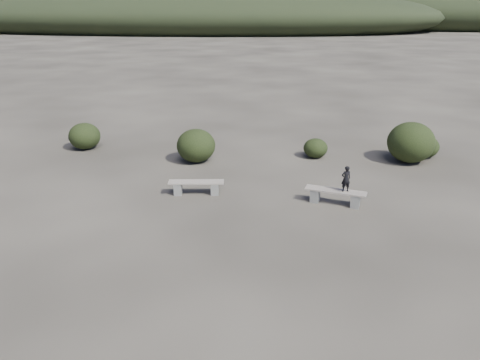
# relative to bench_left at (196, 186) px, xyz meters

# --- Properties ---
(ground) EXTENTS (1200.00, 1200.00, 0.00)m
(ground) POSITION_rel_bench_left_xyz_m (1.88, -4.87, -0.28)
(ground) COLOR #2C2722
(ground) RESTS_ON ground
(bench_left) EXTENTS (1.86, 0.61, 0.46)m
(bench_left) POSITION_rel_bench_left_xyz_m (0.00, 0.00, 0.00)
(bench_left) COLOR slate
(bench_left) RESTS_ON ground
(bench_right) EXTENTS (1.94, 0.83, 0.48)m
(bench_right) POSITION_rel_bench_left_xyz_m (4.52, -0.31, 0.01)
(bench_right) COLOR slate
(bench_right) RESTS_ON ground
(seated_person) EXTENTS (0.36, 0.29, 0.84)m
(seated_person) POSITION_rel_bench_left_xyz_m (4.80, -0.37, 0.62)
(seated_person) COLOR black
(seated_person) RESTS_ON bench_right
(shrub_b) EXTENTS (1.53, 1.53, 1.31)m
(shrub_b) POSITION_rel_bench_left_xyz_m (-0.67, 3.32, 0.38)
(shrub_b) COLOR black
(shrub_b) RESTS_ON ground
(shrub_c) EXTENTS (0.98, 0.98, 0.79)m
(shrub_c) POSITION_rel_bench_left_xyz_m (4.07, 4.37, 0.12)
(shrub_c) COLOR black
(shrub_c) RESTS_ON ground
(shrub_d) EXTENTS (1.83, 1.83, 1.60)m
(shrub_d) POSITION_rel_bench_left_xyz_m (7.77, 4.23, 0.52)
(shrub_d) COLOR black
(shrub_d) RESTS_ON ground
(shrub_e) EXTENTS (1.07, 1.07, 0.89)m
(shrub_e) POSITION_rel_bench_left_xyz_m (8.54, 4.90, 0.17)
(shrub_e) COLOR black
(shrub_e) RESTS_ON ground
(shrub_f) EXTENTS (1.33, 1.33, 1.13)m
(shrub_f) POSITION_rel_bench_left_xyz_m (-5.79, 4.45, 0.29)
(shrub_f) COLOR black
(shrub_f) RESTS_ON ground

